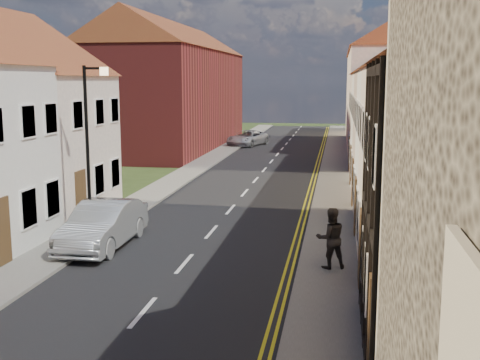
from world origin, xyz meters
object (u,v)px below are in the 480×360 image
car_mid (103,225)px  car_distant (247,138)px  pedestrian_right (331,238)px  lamppost (90,142)px

car_mid → car_distant: (0.00, 32.44, -0.11)m
car_mid → pedestrian_right: bearing=-10.3°
car_distant → pedestrian_right: 34.72m
lamppost → car_distant: (0.61, 31.86, -2.87)m
car_distant → pedestrian_right: (7.66, -33.86, 0.36)m
car_distant → pedestrian_right: size_ratio=2.65×
lamppost → car_distant: size_ratio=1.25×
lamppost → pedestrian_right: size_ratio=3.30×
car_mid → pedestrian_right: size_ratio=2.61×
lamppost → car_distant: 32.00m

